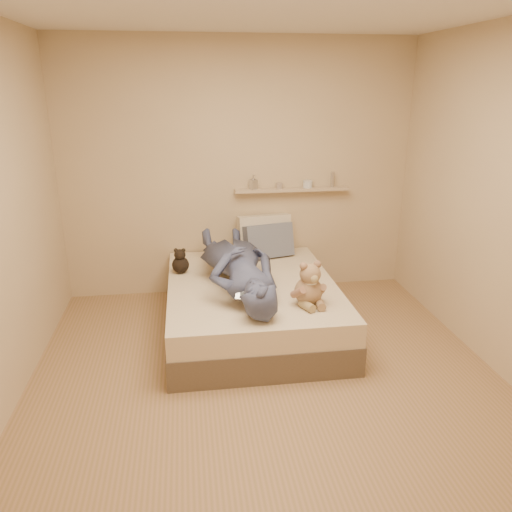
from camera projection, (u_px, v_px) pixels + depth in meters
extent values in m
plane|color=#9B7250|center=(268.00, 384.00, 3.76)|extent=(3.80, 3.80, 0.00)
plane|color=silver|center=(272.00, 1.00, 2.91)|extent=(3.80, 3.80, 0.00)
plane|color=tan|center=(239.00, 171.00, 5.11)|extent=(3.60, 0.00, 3.60)
plane|color=tan|center=(372.00, 369.00, 1.55)|extent=(3.60, 0.00, 3.60)
cube|color=brown|center=(252.00, 315.00, 4.59)|extent=(1.50, 1.90, 0.25)
cube|color=beige|center=(252.00, 293.00, 4.51)|extent=(1.48, 1.88, 0.20)
cube|color=silver|center=(245.00, 296.00, 3.87)|extent=(0.16, 0.10, 0.05)
cube|color=black|center=(245.00, 294.00, 3.86)|extent=(0.09, 0.05, 0.03)
sphere|color=#A97B5C|center=(308.00, 291.00, 4.01)|extent=(0.23, 0.23, 0.23)
sphere|color=#9D8356|center=(310.00, 274.00, 3.94)|extent=(0.17, 0.17, 0.17)
sphere|color=tan|center=(304.00, 266.00, 3.90)|extent=(0.06, 0.06, 0.06)
sphere|color=#8B684C|center=(317.00, 264.00, 3.93)|extent=(0.06, 0.06, 0.06)
sphere|color=#998154|center=(314.00, 279.00, 3.88)|extent=(0.07, 0.07, 0.07)
cylinder|color=#9A6B52|center=(298.00, 292.00, 3.94)|extent=(0.12, 0.16, 0.13)
cylinder|color=#8E674C|center=(322.00, 289.00, 4.01)|extent=(0.08, 0.15, 0.13)
cylinder|color=#988051|center=(307.00, 306.00, 3.93)|extent=(0.12, 0.17, 0.07)
cylinder|color=#8B6C4A|center=(320.00, 304.00, 3.96)|extent=(0.07, 0.15, 0.07)
cylinder|color=beige|center=(310.00, 282.00, 3.96)|extent=(0.14, 0.14, 0.02)
sphere|color=black|center=(181.00, 265.00, 4.69)|extent=(0.16, 0.16, 0.16)
sphere|color=black|center=(180.00, 255.00, 4.65)|extent=(0.11, 0.11, 0.11)
sphere|color=black|center=(176.00, 250.00, 4.63)|extent=(0.04, 0.04, 0.04)
sphere|color=black|center=(183.00, 250.00, 4.63)|extent=(0.04, 0.04, 0.04)
cube|color=beige|center=(264.00, 234.00, 5.22)|extent=(0.57, 0.28, 0.42)
cube|color=slate|center=(269.00, 241.00, 5.11)|extent=(0.54, 0.33, 0.36)
imported|color=#43496A|center=(238.00, 265.00, 4.34)|extent=(0.79, 1.71, 0.39)
cube|color=tan|center=(292.00, 190.00, 5.19)|extent=(1.20, 0.12, 0.03)
imported|color=#BABABE|center=(253.00, 182.00, 5.11)|extent=(0.09, 0.09, 0.15)
cylinder|color=#A5968D|center=(279.00, 186.00, 5.16)|extent=(0.07, 0.07, 0.06)
cylinder|color=silver|center=(308.00, 184.00, 5.20)|extent=(0.10, 0.10, 0.08)
cylinder|color=#BCBBC0|center=(332.00, 179.00, 5.22)|extent=(0.04, 0.04, 0.16)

